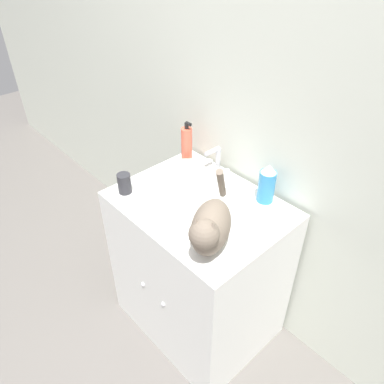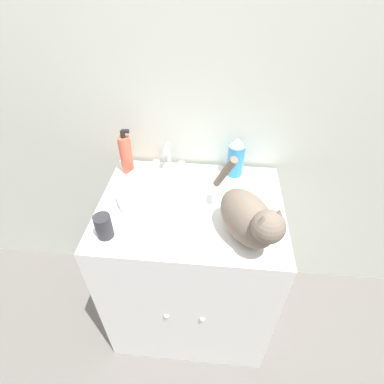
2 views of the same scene
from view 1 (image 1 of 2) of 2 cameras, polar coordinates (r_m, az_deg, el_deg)
name	(u,v)px [view 1 (image 1 of 2)]	position (r m, az deg, el deg)	size (l,w,h in m)	color
ground_plane	(159,348)	(2.14, -5.11, -22.65)	(8.00, 8.00, 0.00)	slate
wall_back	(258,90)	(1.63, 10.09, 15.12)	(6.00, 0.05, 2.50)	silver
vanity_cabinet	(199,267)	(1.91, 1.02, -11.43)	(0.74, 0.59, 0.82)	white
sink_basin	(188,183)	(1.72, -0.63, 1.35)	(0.36, 0.36, 0.04)	white
faucet	(217,161)	(1.80, 3.78, 4.70)	(0.15, 0.10, 0.14)	silver
cat	(210,227)	(1.37, 2.78, -5.29)	(0.26, 0.36, 0.27)	#7A6B5B
soap_bottle	(187,144)	(1.88, -0.81, 7.37)	(0.06, 0.06, 0.22)	#EF6047
spray_bottle	(267,184)	(1.63, 11.34, 1.25)	(0.07, 0.07, 0.18)	#338CCC
cup	(124,183)	(1.70, -10.27, 1.29)	(0.06, 0.06, 0.09)	#2D2D33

